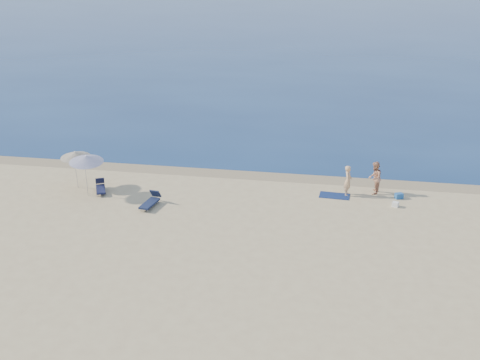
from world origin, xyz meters
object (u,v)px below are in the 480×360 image
Objects in this scene: blue_cooler at (399,196)px; umbrella_near at (86,159)px; person_left at (348,181)px; person_right at (375,178)px.

umbrella_near is at bearing 164.16° from blue_cooler.
person_right reaches higher than person_left.
blue_cooler is 0.17× the size of umbrella_near.
umbrella_near reaches higher than person_right.
blue_cooler is (2.82, 0.00, -0.71)m from person_left.
umbrella_near is at bearing -69.28° from person_right.
person_right is 1.64m from blue_cooler.
umbrella_near is (-14.19, -2.39, 1.25)m from person_left.
blue_cooler is at bearing 79.85° from person_right.
person_left reaches higher than blue_cooler.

